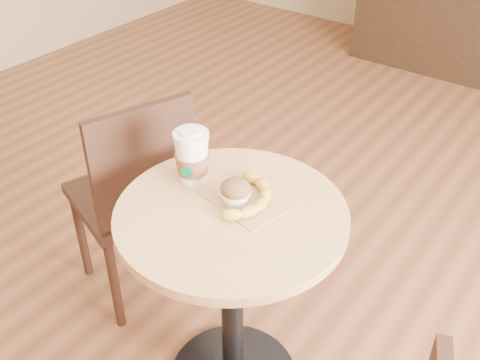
# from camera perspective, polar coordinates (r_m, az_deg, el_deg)

# --- Properties ---
(cafe_table) EXTENTS (0.64, 0.64, 0.75)m
(cafe_table) POSITION_cam_1_polar(r_m,az_deg,el_deg) (1.69, -0.82, -9.53)
(cafe_table) COLOR black
(cafe_table) RESTS_ON ground
(chair_left) EXTENTS (0.50, 0.50, 0.89)m
(chair_left) POSITION_cam_1_polar(r_m,az_deg,el_deg) (2.06, -10.53, -1.40)
(chair_left) COLOR black
(chair_left) RESTS_ON ground
(kraft_bag) EXTENTS (0.27, 0.23, 0.00)m
(kraft_bag) POSITION_cam_1_polar(r_m,az_deg,el_deg) (1.57, 0.69, -1.79)
(kraft_bag) COLOR #AA7752
(kraft_bag) RESTS_ON cafe_table
(coffee_cup) EXTENTS (0.10, 0.11, 0.17)m
(coffee_cup) POSITION_cam_1_polar(r_m,az_deg,el_deg) (1.61, -4.89, 2.24)
(coffee_cup) COLOR white
(coffee_cup) RESTS_ON cafe_table
(muffin) EXTENTS (0.09, 0.09, 0.08)m
(muffin) POSITION_cam_1_polar(r_m,az_deg,el_deg) (1.53, -0.47, -1.23)
(muffin) COLOR white
(muffin) RESTS_ON kraft_bag
(banana) EXTENTS (0.20, 0.26, 0.03)m
(banana) POSITION_cam_1_polar(r_m,az_deg,el_deg) (1.54, 0.78, -1.80)
(banana) COLOR gold
(banana) RESTS_ON kraft_bag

